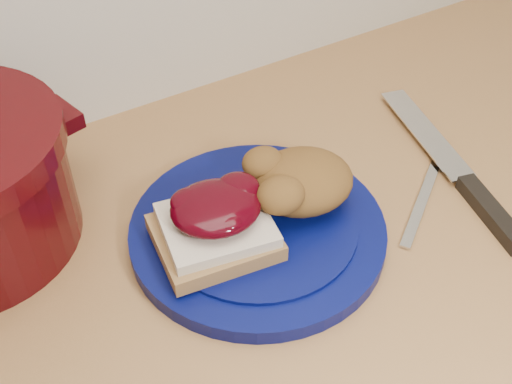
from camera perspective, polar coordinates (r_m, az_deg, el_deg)
plate at (r=0.73m, az=0.14°, el=-3.49°), size 0.35×0.35×0.02m
sandwich at (r=0.68m, az=-3.63°, el=-2.81°), size 0.14×0.12×0.06m
stuffing_mound at (r=0.73m, az=4.12°, el=0.97°), size 0.14×0.13×0.06m
chef_knife at (r=0.83m, az=18.62°, el=0.26°), size 0.11×0.32×0.02m
butter_knife at (r=0.80m, az=14.52°, el=-0.84°), size 0.14×0.10×0.00m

